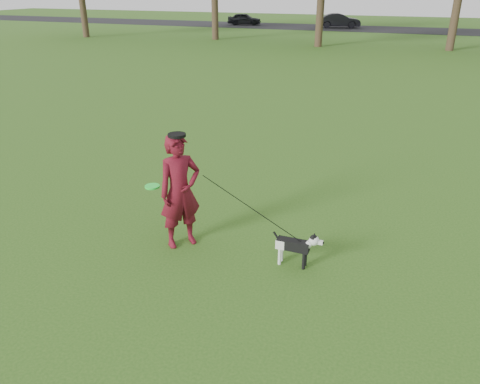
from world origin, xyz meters
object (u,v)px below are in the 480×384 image
at_px(dog, 297,245).
at_px(car_left, 244,19).
at_px(man, 180,191).
at_px(car_mid, 339,21).

relative_size(dog, car_left, 0.23).
xyz_separation_m(dog, car_left, (-15.90, 40.37, 0.23)).
bearing_deg(car_left, dog, -169.50).
distance_m(man, car_mid, 40.66).
bearing_deg(car_left, man, -171.82).
height_order(man, car_left, man).
height_order(man, dog, man).
distance_m(dog, car_left, 43.39).
xyz_separation_m(man, dog, (1.85, 0.02, -0.55)).
height_order(car_left, car_mid, car_mid).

